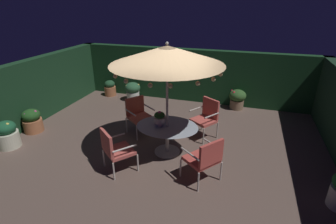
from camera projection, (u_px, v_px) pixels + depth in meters
The scene contains 15 objects.
ground_plane at pixel (161, 149), 6.39m from camera, with size 8.55×7.35×0.02m, color brown.
hedge_backdrop_rear at pixel (192, 75), 9.09m from camera, with size 8.55×0.30×1.86m, color #14361C.
hedge_backdrop_left at pixel (21, 96), 7.13m from camera, with size 0.30×7.35×1.86m, color #17381F.
patio_dining_table at pixel (167, 132), 6.01m from camera, with size 1.46×1.18×0.72m.
patio_umbrella at pixel (167, 55), 5.28m from camera, with size 2.45×2.45×2.63m.
centerpiece_planter at pixel (160, 118), 5.85m from camera, with size 0.27×0.27×0.37m.
patio_chair_north at pixel (205, 157), 5.01m from camera, with size 0.85×0.86×0.98m.
patio_chair_northeast at pixel (206, 116), 6.74m from camera, with size 0.79×0.79×1.04m.
patio_chair_east at pixel (138, 113), 6.96m from camera, with size 0.83×0.83×0.99m.
patio_chair_southeast at pixel (115, 148), 5.35m from camera, with size 0.83×0.82×0.97m.
potted_plant_front_corner at pixel (7, 135), 6.32m from camera, with size 0.52×0.52×0.70m.
potted_plant_back_center at pixel (110, 88), 9.80m from camera, with size 0.43×0.43×0.59m.
potted_plant_right_far at pixel (133, 91), 9.30m from camera, with size 0.56×0.56×0.67m.
potted_plant_right_near at pixel (32, 121), 7.08m from camera, with size 0.51×0.51×0.66m.
potted_plant_back_right at pixel (237, 98), 8.56m from camera, with size 0.56×0.56×0.67m.
Camera 1 is at (1.80, -5.17, 3.42)m, focal length 27.27 mm.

